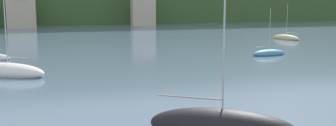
% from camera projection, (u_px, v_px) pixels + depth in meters
% --- Properties ---
extents(shore_building_westcentral, '(6.53, 4.55, 8.66)m').
position_uv_depth(shore_building_westcentral, '(21.00, 10.00, 91.25)').
color(shore_building_westcentral, '#BCB29E').
rests_on(shore_building_westcentral, ground_plane).
extents(shore_building_central, '(5.97, 3.40, 9.99)m').
position_uv_depth(shore_building_central, '(143.00, 6.00, 98.62)').
color(shore_building_central, '#BCB29E').
rests_on(shore_building_central, ground_plane).
extents(sailboat_mid_2, '(7.11, 5.95, 8.37)m').
position_uv_depth(sailboat_mid_2, '(8.00, 71.00, 34.22)').
color(sailboat_mid_2, white).
rests_on(sailboat_mid_2, ground_plane).
extents(sailboat_far_6, '(2.90, 5.16, 5.99)m').
position_uv_depth(sailboat_far_6, '(286.00, 38.00, 65.04)').
color(sailboat_far_6, '#CCBC8E').
rests_on(sailboat_far_6, ground_plane).
extents(sailboat_far_8, '(4.46, 1.91, 5.66)m').
position_uv_depth(sailboat_far_8, '(269.00, 53.00, 46.64)').
color(sailboat_far_8, teal).
rests_on(sailboat_far_8, ground_plane).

